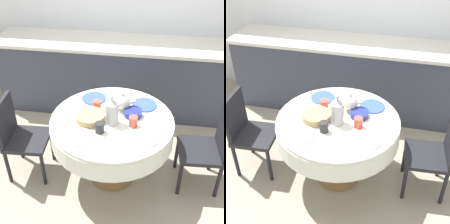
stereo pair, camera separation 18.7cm
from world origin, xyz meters
TOP-DOWN VIEW (x-y plane):
  - ground_plane at (0.00, 0.00)m, footprint 12.00×12.00m
  - wall_back at (0.00, 1.60)m, footprint 7.00×0.05m
  - kitchen_counter at (0.00, 1.27)m, footprint 3.24×0.64m
  - dining_table at (0.00, 0.00)m, footprint 1.13×1.13m
  - chair_left at (0.90, 0.05)m, footprint 0.42×0.42m
  - chair_right at (-0.90, -0.05)m, footprint 0.42×0.42m
  - plate_near_left at (-0.24, -0.29)m, footprint 0.24×0.24m
  - cup_near_left at (-0.08, -0.19)m, footprint 0.08×0.08m
  - plate_near_right at (0.30, -0.23)m, footprint 0.24×0.24m
  - cup_near_right at (0.20, -0.07)m, footprint 0.08×0.08m
  - plate_far_left at (-0.23, 0.31)m, footprint 0.24×0.24m
  - cup_far_left at (-0.16, 0.13)m, footprint 0.08×0.08m
  - plate_far_right at (0.27, 0.27)m, footprint 0.24×0.24m
  - cup_far_right at (0.09, 0.19)m, footprint 0.08×0.08m
  - coffee_carafe at (0.01, -0.05)m, footprint 0.12×0.12m
  - teapot at (0.08, 0.17)m, footprint 0.20×0.14m
  - bread_basket at (-0.19, -0.04)m, footprint 0.26×0.26m
  - fruit_bowl at (0.18, 0.09)m, footprint 0.17×0.17m

SIDE VIEW (x-z plane):
  - ground_plane at x=0.00m, z-range 0.00..0.00m
  - kitchen_counter at x=0.00m, z-range 0.00..0.93m
  - chair_left at x=0.90m, z-range 0.05..0.90m
  - chair_right at x=-0.90m, z-range 0.05..0.90m
  - dining_table at x=0.00m, z-range 0.23..0.95m
  - plate_near_left at x=-0.24m, z-range 0.72..0.74m
  - plate_near_right at x=0.30m, z-range 0.72..0.74m
  - plate_far_left at x=-0.23m, z-range 0.72..0.74m
  - plate_far_right at x=0.27m, z-range 0.72..0.74m
  - fruit_bowl at x=0.18m, z-range 0.72..0.78m
  - bread_basket at x=-0.19m, z-range 0.72..0.78m
  - cup_near_left at x=-0.08m, z-range 0.72..0.82m
  - cup_near_right at x=0.20m, z-range 0.72..0.82m
  - cup_far_left at x=-0.16m, z-range 0.72..0.82m
  - cup_far_right at x=0.09m, z-range 0.72..0.82m
  - teapot at x=0.08m, z-range 0.71..0.90m
  - coffee_carafe at x=0.01m, z-range 0.70..0.99m
  - wall_back at x=0.00m, z-range 0.00..2.60m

